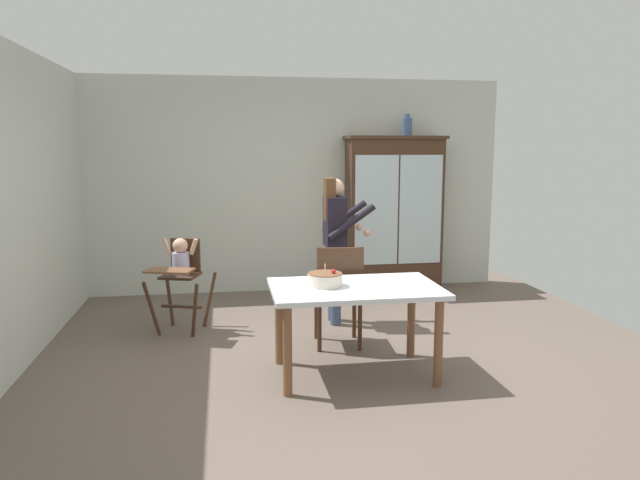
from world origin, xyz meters
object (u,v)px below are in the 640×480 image
(dining_table, at_px, (355,299))
(dining_chair_far_side, at_px, (339,289))
(ceramic_vase, at_px, (407,126))
(adult_person, at_px, (335,232))
(high_chair_with_toddler, at_px, (180,267))
(birthday_cake, at_px, (325,279))
(china_cabinet, at_px, (394,214))

(dining_table, relative_size, dining_chair_far_side, 1.41)
(ceramic_vase, height_order, adult_person, ceramic_vase)
(high_chair_with_toddler, height_order, birthday_cake, high_chair_with_toddler)
(dining_table, bearing_deg, high_chair_with_toddler, 136.04)
(ceramic_vase, bearing_deg, dining_table, -114.88)
(dining_table, distance_m, dining_chair_far_side, 0.65)
(adult_person, relative_size, birthday_cake, 5.47)
(china_cabinet, distance_m, dining_table, 2.98)
(high_chair_with_toddler, bearing_deg, ceramic_vase, 43.67)
(adult_person, height_order, dining_chair_far_side, adult_person)
(china_cabinet, xyz_separation_m, ceramic_vase, (0.15, 0.00, 1.10))
(high_chair_with_toddler, distance_m, dining_chair_far_side, 1.65)
(china_cabinet, height_order, birthday_cake, china_cabinet)
(birthday_cake, distance_m, dining_chair_far_side, 0.69)
(birthday_cake, bearing_deg, high_chair_with_toddler, 131.81)
(high_chair_with_toddler, xyz_separation_m, dining_table, (1.47, -1.42, -0.02))
(ceramic_vase, height_order, birthday_cake, ceramic_vase)
(china_cabinet, relative_size, birthday_cake, 7.07)
(ceramic_vase, distance_m, high_chair_with_toddler, 3.37)
(china_cabinet, bearing_deg, adult_person, -127.87)
(adult_person, xyz_separation_m, birthday_cake, (-0.35, -1.40, -0.17))
(dining_chair_far_side, bearing_deg, adult_person, -93.81)
(dining_table, height_order, birthday_cake, birthday_cake)
(high_chair_with_toddler, bearing_deg, china_cabinet, 44.91)
(china_cabinet, relative_size, dining_chair_far_side, 2.06)
(high_chair_with_toddler, bearing_deg, dining_table, -26.15)
(ceramic_vase, bearing_deg, china_cabinet, -178.58)
(china_cabinet, xyz_separation_m, dining_chair_far_side, (-1.13, -2.09, -0.44))
(ceramic_vase, relative_size, birthday_cake, 0.96)
(dining_table, bearing_deg, china_cabinet, 67.76)
(ceramic_vase, relative_size, dining_chair_far_side, 0.28)
(ceramic_vase, bearing_deg, adult_person, -131.75)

